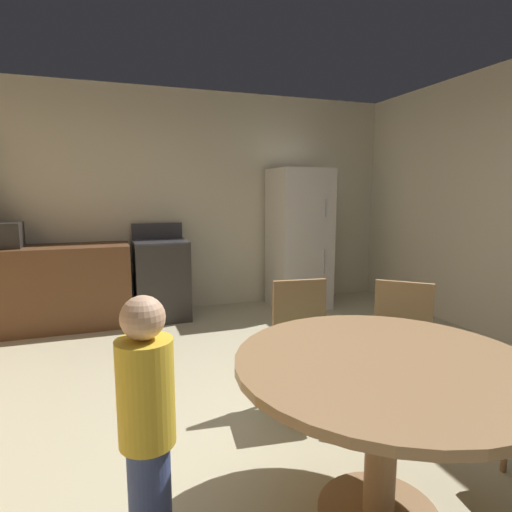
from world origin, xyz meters
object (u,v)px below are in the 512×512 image
at_px(chair_north, 304,336).
at_px(person_child, 147,424).
at_px(dining_table, 384,392).
at_px(chair_northeast, 401,339).
at_px(refrigerator, 299,239).
at_px(oven_range, 161,279).

xyz_separation_m(chair_north, person_child, (-1.11, -0.90, 0.08)).
bearing_deg(chair_north, dining_table, 0.00).
xyz_separation_m(dining_table, chair_northeast, (0.70, 0.77, -0.11)).
bearing_deg(refrigerator, chair_north, -114.24).
height_order(dining_table, chair_northeast, chair_northeast).
height_order(refrigerator, chair_northeast, refrigerator).
height_order(chair_northeast, person_child, person_child).
distance_m(chair_northeast, person_child, 1.81).
bearing_deg(chair_northeast, chair_north, -72.16).
xyz_separation_m(oven_range, dining_table, (0.54, -3.48, 0.14)).
bearing_deg(oven_range, refrigerator, -1.77).
distance_m(dining_table, chair_northeast, 1.05).
relative_size(refrigerator, chair_north, 2.02).
bearing_deg(oven_range, chair_north, -74.88).
height_order(dining_table, person_child, person_child).
bearing_deg(refrigerator, person_child, -123.63).
relative_size(oven_range, dining_table, 0.84).
bearing_deg(refrigerator, chair_northeast, -100.56).
distance_m(refrigerator, dining_table, 3.63).
distance_m(refrigerator, person_child, 3.96).
distance_m(oven_range, chair_north, 2.53).
relative_size(refrigerator, person_child, 1.61).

